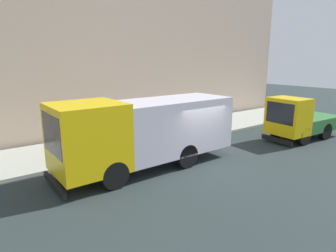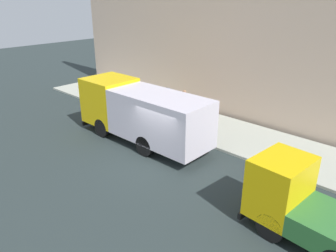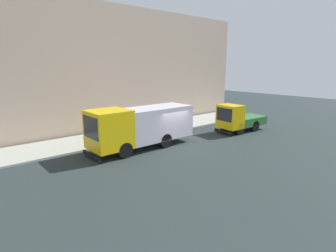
# 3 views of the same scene
# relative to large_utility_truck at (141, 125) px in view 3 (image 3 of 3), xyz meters

# --- Properties ---
(ground) EXTENTS (80.00, 80.00, 0.00)m
(ground) POSITION_rel_large_utility_truck_xyz_m (-1.15, -2.19, -1.65)
(ground) COLOR #283232
(sidewalk) EXTENTS (4.11, 30.00, 0.12)m
(sidewalk) POSITION_rel_large_utility_truck_xyz_m (3.91, -2.19, -1.59)
(sidewalk) COLOR #A9AD9F
(sidewalk) RESTS_ON ground
(building_facade) EXTENTS (0.50, 30.00, 10.90)m
(building_facade) POSITION_rel_large_utility_truck_xyz_m (6.46, -2.19, 3.80)
(building_facade) COLOR #C7AB93
(building_facade) RESTS_ON ground
(large_utility_truck) EXTENTS (2.44, 7.84, 2.98)m
(large_utility_truck) POSITION_rel_large_utility_truck_xyz_m (0.00, 0.00, 0.00)
(large_utility_truck) COLOR yellow
(large_utility_truck) RESTS_ON ground
(small_flatbed_truck) EXTENTS (2.31, 4.99, 2.47)m
(small_flatbed_truck) POSITION_rel_large_utility_truck_xyz_m (-1.48, -9.28, -0.52)
(small_flatbed_truck) COLOR #E5BA0B
(small_flatbed_truck) RESTS_ON ground
(pedestrian_walking) EXTENTS (0.46, 0.46, 1.70)m
(pedestrian_walking) POSITION_rel_large_utility_truck_xyz_m (4.17, 0.65, -0.64)
(pedestrian_walking) COLOR brown
(pedestrian_walking) RESTS_ON sidewalk
(pedestrian_standing) EXTENTS (0.44, 0.44, 1.64)m
(pedestrian_standing) POSITION_rel_large_utility_truck_xyz_m (2.48, -1.61, -0.66)
(pedestrian_standing) COLOR #423456
(pedestrian_standing) RESTS_ON sidewalk
(traffic_cone_orange) EXTENTS (0.47, 0.47, 0.66)m
(traffic_cone_orange) POSITION_rel_large_utility_truck_xyz_m (2.58, 2.41, -1.20)
(traffic_cone_orange) COLOR orange
(traffic_cone_orange) RESTS_ON sidewalk
(street_sign_post) EXTENTS (0.44, 0.08, 2.32)m
(street_sign_post) POSITION_rel_large_utility_truck_xyz_m (2.20, 0.27, -0.15)
(street_sign_post) COLOR #4C5156
(street_sign_post) RESTS_ON sidewalk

